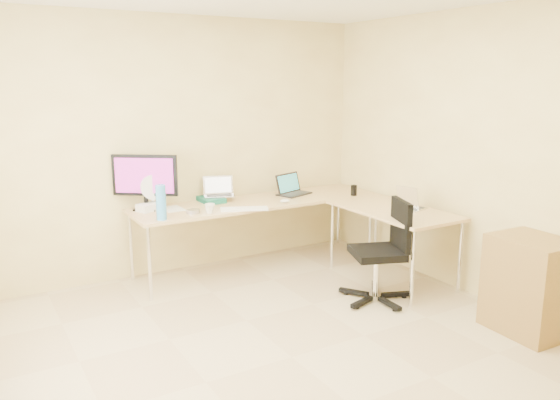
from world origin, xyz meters
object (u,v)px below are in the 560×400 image
laptop_black (294,184)px  desk_fan (152,193)px  laptop_return (412,199)px  desk_main (258,234)px  keyboard (244,209)px  monitor (145,182)px  office_chair (377,247)px  mug (210,208)px  water_bottle (161,202)px  cabinet (530,288)px  desk_return (392,244)px  laptop_center (219,187)px

laptop_black → desk_fan: (-1.55, 0.12, 0.04)m
desk_fan → laptop_return: bearing=-25.2°
desk_main → keyboard: size_ratio=5.77×
desk_fan → laptop_return: 2.54m
monitor → office_chair: (1.62, -1.53, -0.50)m
laptop_black → mug: (-1.14, -0.32, -0.07)m
laptop_black → keyboard: bearing=-174.4°
monitor → mug: 0.69m
keyboard → mug: bearing=-165.7°
water_bottle → laptop_return: 2.40m
desk_main → keyboard: (-0.31, -0.30, 0.38)m
desk_main → laptop_black: size_ratio=7.24×
desk_main → cabinet: 2.68m
laptop_black → office_chair: (0.00, -1.41, -0.35)m
keyboard → desk_return: bearing=-5.9°
water_bottle → desk_fan: (0.07, 0.45, -0.00)m
desk_main → desk_return: bearing=-45.7°
desk_main → monitor: size_ratio=4.17×
office_chair → mug: bearing=157.3°
cabinet → office_chair: bearing=122.4°
laptop_return → office_chair: office_chair is taller
desk_fan → desk_main: bearing=-5.3°
laptop_return → desk_fan: bearing=43.1°
monitor → laptop_black: size_ratio=1.74×
laptop_center → keyboard: size_ratio=0.68×
monitor → water_bottle: 0.47m
water_bottle → laptop_return: water_bottle is taller
desk_main → laptop_return: 1.63m
water_bottle → desk_main: bearing=12.7°
water_bottle → laptop_return: bearing=-20.4°
mug → office_chair: 1.60m
office_chair → cabinet: bearing=-39.5°
mug → laptop_black: bearing=15.8°
desk_main → office_chair: 1.43m
desk_return → cabinet: bearing=-84.0°
laptop_center → mug: 0.55m
monitor → laptop_return: monitor is taller
desk_main → laptop_return: size_ratio=9.20×
desk_fan → laptop_return: desk_fan is taller
monitor → laptop_center: (0.77, 0.00, -0.12)m
laptop_black → laptop_return: (0.63, -1.17, -0.02)m
desk_main → monitor: (-1.13, 0.20, 0.64)m
desk_return → desk_main: bearing=134.3°
desk_main → water_bottle: (-1.13, -0.25, 0.53)m
monitor → laptop_return: (2.25, -1.29, -0.18)m
mug → laptop_center: bearing=56.2°
office_chair → keyboard: bearing=148.7°
cabinet → laptop_center: bearing=121.9°
desk_return → desk_fan: 2.42m
monitor → keyboard: 0.99m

